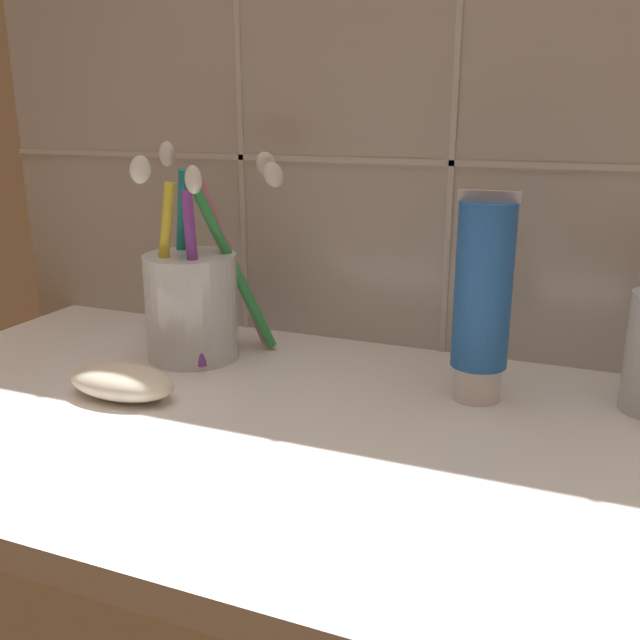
# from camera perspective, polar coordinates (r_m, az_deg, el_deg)

# --- Properties ---
(sink_counter) EXTENTS (0.80, 0.38, 0.02)m
(sink_counter) POSITION_cam_1_polar(r_m,az_deg,el_deg) (0.50, 2.61, -9.77)
(sink_counter) COLOR white
(sink_counter) RESTS_ON ground
(tile_wall_backsplash) EXTENTS (0.90, 0.02, 0.49)m
(tile_wall_backsplash) POSITION_cam_1_polar(r_m,az_deg,el_deg) (0.63, 9.11, 17.76)
(tile_wall_backsplash) COLOR #B7B2A8
(tile_wall_backsplash) RESTS_ON ground
(toothbrush_cup) EXTENTS (0.12, 0.11, 0.19)m
(toothbrush_cup) POSITION_cam_1_polar(r_m,az_deg,el_deg) (0.63, -10.10, 1.72)
(toothbrush_cup) COLOR silver
(toothbrush_cup) RESTS_ON sink_counter
(toothpaste_tube) EXTENTS (0.04, 0.04, 0.16)m
(toothpaste_tube) POSITION_cam_1_polar(r_m,az_deg,el_deg) (0.53, 12.87, 1.64)
(toothpaste_tube) COLOR white
(toothpaste_tube) RESTS_ON sink_counter
(soap_bar) EXTENTS (0.09, 0.05, 0.03)m
(soap_bar) POSITION_cam_1_polar(r_m,az_deg,el_deg) (0.56, -15.55, -4.79)
(soap_bar) COLOR silver
(soap_bar) RESTS_ON sink_counter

